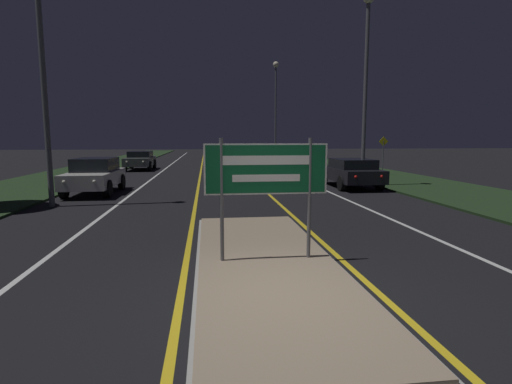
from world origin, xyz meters
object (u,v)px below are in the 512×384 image
Objects in this scene: car_approaching_1 at (140,160)px; warning_sign at (383,152)px; streetlight_right_near at (366,65)px; streetlight_left_near at (39,14)px; streetlight_right_far at (276,92)px; highway_sign at (266,174)px; car_receding_0 at (351,172)px; car_receding_1 at (296,158)px; car_approaching_0 at (95,175)px.

car_approaching_1 is 17.08m from warning_sign.
car_approaching_1 is (-12.21, 12.11, -4.93)m from streetlight_right_near.
streetlight_left_near is 4.57× the size of warning_sign.
streetlight_left_near is at bearing -149.81° from warning_sign.
streetlight_left_near is 1.21× the size of streetlight_right_near.
streetlight_right_far is (0.11, 24.96, 1.49)m from streetlight_right_near.
highway_sign is 0.52× the size of car_approaching_1.
car_receding_1 is at bearing 88.67° from car_receding_0.
car_receding_0 is 1.07× the size of car_approaching_0.
highway_sign reaches higher than car_approaching_1.
warning_sign is at bearing -23.01° from car_approaching_1.
highway_sign is at bearing -48.29° from streetlight_left_near.
car_approaching_1 is (0.41, 16.04, -5.54)m from streetlight_left_near.
car_approaching_1 is (-0.18, 12.81, -0.04)m from car_approaching_0.
car_receding_1 is 18.20m from car_approaching_0.
streetlight_right_far reaches higher than car_approaching_1.
car_receding_1 is (-0.25, 13.17, -4.92)m from streetlight_right_near.
highway_sign is at bearing -119.64° from streetlight_right_near.
car_approaching_0 is 0.98× the size of car_approaching_1.
streetlight_right_near is 14.06m from car_receding_1.
car_approaching_1 is (-11.66, 12.04, 0.01)m from car_receding_0.
streetlight_left_near is 2.60× the size of car_receding_1.
streetlight_right_far reaches higher than car_receding_0.
warning_sign is (3.38, -19.52, -5.68)m from streetlight_right_far.
car_receding_1 is at bearing 5.07° from car_approaching_1.
warning_sign reaches higher than highway_sign.
streetlight_right_near reaches higher than car_approaching_0.
car_approaching_1 is at bearing 90.80° from car_approaching_0.
car_receding_1 is at bearing -91.78° from streetlight_right_far.
car_approaching_1 is (-5.93, 23.15, -0.94)m from highway_sign.
highway_sign is 0.55× the size of car_receding_1.
streetlight_right_far is at bearing 79.92° from highway_sign.
car_receding_1 is 0.98× the size of car_approaching_0.
warning_sign is (9.78, 16.49, -0.19)m from highway_sign.
streetlight_right_far is 13.43m from car_receding_1.
warning_sign is at bearing 30.19° from streetlight_left_near.
streetlight_right_far is at bearing 46.20° from car_approaching_1.
warning_sign reaches higher than car_approaching_1.
streetlight_left_near is 13.23m from streetlight_right_near.
streetlight_left_near is 6.40m from car_approaching_0.
streetlight_left_near is at bearing -125.87° from car_receding_1.
car_approaching_1 reaches higher than car_receding_0.
streetlight_left_near is 21.82m from car_receding_1.
highway_sign is 24.97m from car_receding_1.
car_receding_0 is at bearing 62.74° from highway_sign.
streetlight_right_far is (6.40, 36.01, 5.49)m from highway_sign.
car_approaching_1 is at bearing 104.36° from highway_sign.
car_receding_0 is at bearing -127.01° from warning_sign.
highway_sign reaches higher than car_approaching_0.
highway_sign is at bearing -100.08° from streetlight_right_far.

